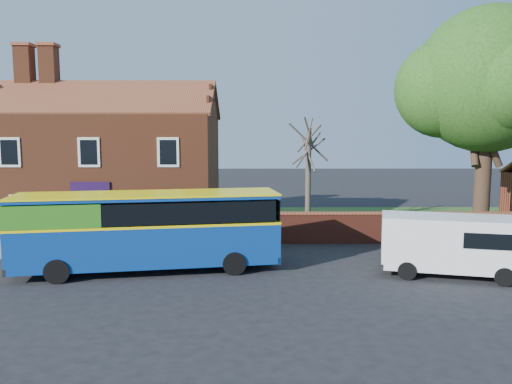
{
  "coord_description": "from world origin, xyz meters",
  "views": [
    {
      "loc": [
        1.25,
        -17.8,
        5.59
      ],
      "look_at": [
        1.43,
        5.0,
        2.87
      ],
      "focal_mm": 35.0,
      "sensor_mm": 36.0,
      "label": 1
    }
  ],
  "objects": [
    {
      "name": "pavement",
      "position": [
        -7.0,
        5.75,
        0.06
      ],
      "size": [
        18.0,
        3.5,
        0.12
      ],
      "primitive_type": "cube",
      "color": "gray",
      "rests_on": "ground"
    },
    {
      "name": "shop_building",
      "position": [
        -7.02,
        11.5,
        3.41
      ],
      "size": [
        12.3,
        8.13,
        10.5
      ],
      "color": "brown",
      "rests_on": "ground"
    },
    {
      "name": "bare_tree",
      "position": [
        4.48,
        10.79,
        3.16
      ],
      "size": [
        2.31,
        2.75,
        6.15
      ],
      "color": "#4C4238",
      "rests_on": "ground"
    },
    {
      "name": "van_near",
      "position": [
        9.07,
        1.21,
        1.31
      ],
      "size": [
        5.69,
        3.38,
        2.34
      ],
      "rotation": [
        0.0,
        0.0,
        -0.25
      ],
      "color": "white",
      "rests_on": "ground"
    },
    {
      "name": "kerb",
      "position": [
        -7.0,
        4.0,
        0.07
      ],
      "size": [
        18.0,
        0.15,
        0.14
      ],
      "primitive_type": "cube",
      "color": "slate",
      "rests_on": "ground"
    },
    {
      "name": "boundary_wall",
      "position": [
        13.0,
        7.0,
        0.81
      ],
      "size": [
        22.0,
        0.38,
        1.6
      ],
      "color": "maroon",
      "rests_on": "ground"
    },
    {
      "name": "bus",
      "position": [
        -3.27,
        1.97,
        1.8
      ],
      "size": [
        10.7,
        4.3,
        3.17
      ],
      "rotation": [
        0.0,
        0.0,
        0.16
      ],
      "color": "navy",
      "rests_on": "ground"
    },
    {
      "name": "grass_strip",
      "position": [
        13.0,
        13.0,
        0.02
      ],
      "size": [
        26.0,
        12.0,
        0.04
      ],
      "primitive_type": "cube",
      "color": "#426B28",
      "rests_on": "ground"
    },
    {
      "name": "ground",
      "position": [
        0.0,
        0.0,
        0.0
      ],
      "size": [
        120.0,
        120.0,
        0.0
      ],
      "primitive_type": "plane",
      "color": "black",
      "rests_on": "ground"
    },
    {
      "name": "large_tree",
      "position": [
        14.72,
        11.09,
        8.3
      ],
      "size": [
        10.39,
        8.22,
        12.68
      ],
      "color": "black",
      "rests_on": "ground"
    }
  ]
}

